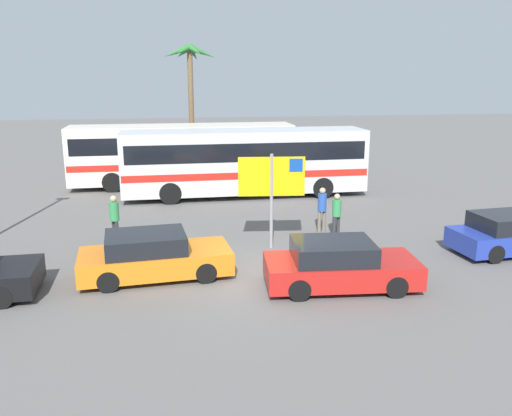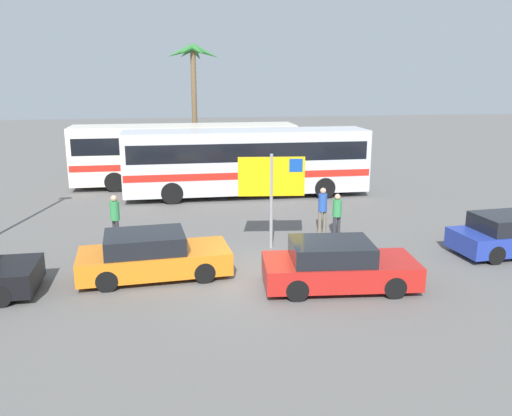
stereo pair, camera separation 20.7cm
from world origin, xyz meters
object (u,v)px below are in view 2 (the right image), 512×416
Objects in this scene: car_orange at (152,256)px; bus_front_coach at (247,159)px; pedestrian_crossing_lot at (323,206)px; ferry_sign at (273,180)px; car_red at (337,266)px; bus_rear_coach at (185,152)px; pedestrian_by_bus at (337,212)px; pedestrian_near_sign at (115,215)px; car_blue at (511,235)px.

bus_front_coach is at bearing 62.80° from car_orange.
ferry_sign is at bearing 121.15° from pedestrian_crossing_lot.
car_orange is (-4.19, -10.02, -1.15)m from bus_front_coach.
pedestrian_crossing_lot reaches higher than car_red.
bus_rear_coach is 11.35m from ferry_sign.
pedestrian_crossing_lot is (2.16, 1.46, -1.33)m from ferry_sign.
ferry_sign is (2.56, -11.05, 0.54)m from bus_rear_coach.
bus_front_coach is 7.54m from pedestrian_by_bus.
pedestrian_by_bus is (6.43, 2.87, 0.30)m from car_orange.
bus_rear_coach reaches higher than pedestrian_by_bus.
car_orange is 2.76× the size of pedestrian_by_bus.
car_red is 2.69× the size of pedestrian_by_bus.
pedestrian_near_sign is (-1.34, 3.44, 0.37)m from car_orange.
car_orange is 7.03m from pedestrian_crossing_lot.
pedestrian_near_sign is at bearing 171.39° from ferry_sign.
ferry_sign is 1.89× the size of pedestrian_crossing_lot.
bus_rear_coach is 15.22m from car_red.
car_blue is 5.73m from pedestrian_by_bus.
ferry_sign is (-0.26, -7.97, 0.54)m from bus_front_coach.
bus_front_coach reaches higher than pedestrian_near_sign.
car_orange is at bearing -104.30° from pedestrian_near_sign.
car_red is 5.28m from car_orange.
pedestrian_near_sign is at bearing 66.56° from pedestrian_by_bus.
pedestrian_by_bus reaches higher than car_orange.
bus_front_coach is 10.92m from car_orange.
bus_front_coach is 6.77× the size of pedestrian_near_sign.
pedestrian_crossing_lot is at bearing 9.47° from pedestrian_by_bus.
bus_front_coach is 1.00× the size of bus_rear_coach.
ferry_sign is 4.20m from car_red.
car_red is 5.27m from pedestrian_crossing_lot.
car_red is at bearing 165.46° from pedestrian_crossing_lot.
bus_front_coach is at bearing -1.88° from pedestrian_by_bus.
pedestrian_crossing_lot is (1.89, -6.52, -0.78)m from bus_front_coach.
car_red is (-6.48, -1.86, 0.00)m from car_blue.
car_red is (0.83, -11.66, -1.15)m from bus_front_coach.
car_orange is 3.71m from pedestrian_near_sign.
car_orange is at bearing 176.62° from car_blue.
bus_front_coach is at bearing 99.29° from car_red.
bus_front_coach is 2.86× the size of car_blue.
car_blue is at bearing -53.30° from bus_front_coach.
car_orange is (-3.93, -2.05, -1.69)m from ferry_sign.
car_red is 0.97× the size of car_orange.
car_red is 4.73m from pedestrian_by_bus.
bus_rear_coach is at bearing 38.67° from pedestrian_near_sign.
ferry_sign is at bearing 111.75° from car_red.
bus_front_coach reaches higher than pedestrian_by_bus.
car_blue is (10.13, -12.88, -1.15)m from bus_rear_coach.
pedestrian_by_bus is 0.94× the size of pedestrian_crossing_lot.
ferry_sign is at bearing 161.93° from car_blue.
car_blue is 6.35m from pedestrian_crossing_lot.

